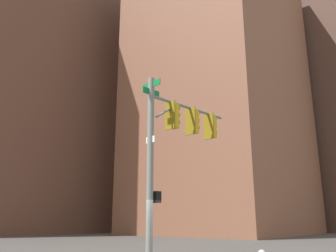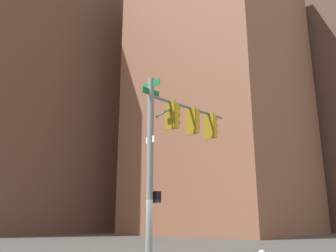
{
  "view_description": "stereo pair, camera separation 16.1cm",
  "coord_description": "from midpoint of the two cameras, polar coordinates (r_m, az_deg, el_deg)",
  "views": [
    {
      "loc": [
        9.82,
        8.01,
        1.82
      ],
      "look_at": [
        -0.49,
        -0.33,
        5.36
      ],
      "focal_mm": 37.67,
      "sensor_mm": 36.0,
      "label": 1
    },
    {
      "loc": [
        9.72,
        8.13,
        1.82
      ],
      "look_at": [
        -0.49,
        -0.33,
        5.36
      ],
      "focal_mm": 37.67,
      "sensor_mm": 36.0,
      "label": 2
    }
  ],
  "objects": [
    {
      "name": "building_brick_farside",
      "position": [
        71.21,
        22.76,
        1.73
      ],
      "size": [
        20.49,
        18.32,
        41.67
      ],
      "primitive_type": "cube",
      "color": "#4C3328",
      "rests_on": "ground_plane"
    },
    {
      "name": "building_brick_nearside",
      "position": [
        59.83,
        -21.39,
        4.02
      ],
      "size": [
        27.42,
        19.82,
        40.42
      ],
      "primitive_type": "cube",
      "color": "brown",
      "rests_on": "ground_plane"
    },
    {
      "name": "building_brick_midblock",
      "position": [
        52.79,
        8.88,
        4.81
      ],
      "size": [
        22.49,
        19.84,
        39.03
      ],
      "primitive_type": "cube",
      "color": "brown",
      "rests_on": "ground_plane"
    },
    {
      "name": "signal_pole_assembly",
      "position": [
        13.88,
        1.57,
        -2.35
      ],
      "size": [
        4.71,
        1.16,
        7.09
      ],
      "rotation": [
        0.0,
        0.0,
        3.03
      ],
      "color": "slate",
      "rests_on": "ground_plane"
    },
    {
      "name": "building_glass_tower",
      "position": [
        74.93,
        -22.1,
        15.33
      ],
      "size": [
        22.76,
        32.38,
        76.47
      ],
      "primitive_type": "cube",
      "color": "#8CB2C6",
      "rests_on": "ground_plane"
    }
  ]
}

